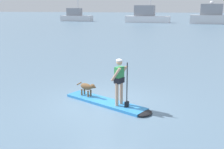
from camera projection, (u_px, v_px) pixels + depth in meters
ground_plane at (105, 103)px, 10.37m from camera, size 400.00×400.00×0.00m
paddleboard at (110, 103)px, 10.22m from camera, size 3.74×2.18×0.10m
person_paddler at (120, 79)px, 9.68m from camera, size 0.68×0.60×1.71m
dog at (87, 87)px, 10.84m from camera, size 1.00×0.50×0.55m
moored_boat_outer at (76, 16)px, 72.99m from camera, size 8.62×2.75×8.91m
moored_boat_far_port at (147, 16)px, 66.40m from camera, size 10.87×3.69×11.16m
moored_boat_starboard at (213, 16)px, 60.72m from camera, size 10.51×3.54×5.05m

